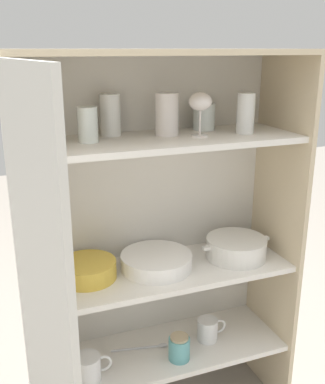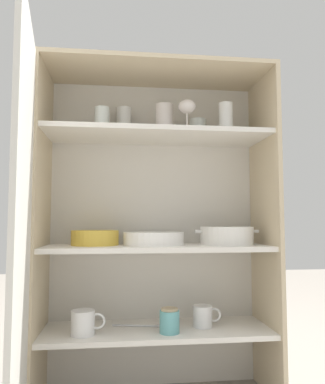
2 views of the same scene
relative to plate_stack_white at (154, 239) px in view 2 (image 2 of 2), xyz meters
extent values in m
cube|color=silver|center=(0.01, 0.15, 0.03)|extent=(0.95, 0.02, 1.35)
cube|color=#CCB793|center=(-0.45, -0.02, 0.03)|extent=(0.02, 0.34, 1.35)
cube|color=#CCB793|center=(0.48, -0.02, 0.03)|extent=(0.02, 0.34, 1.35)
cube|color=#CCB793|center=(0.01, -0.02, 0.71)|extent=(0.95, 0.34, 0.02)
cube|color=silver|center=(0.01, -0.02, -0.37)|extent=(0.92, 0.31, 0.02)
cube|color=silver|center=(0.01, -0.02, -0.04)|extent=(0.92, 0.31, 0.02)
cube|color=silver|center=(0.01, -0.02, 0.43)|extent=(0.92, 0.31, 0.02)
cube|color=silver|center=(-0.43, -0.42, 0.03)|extent=(0.08, 0.47, 1.35)
cylinder|color=white|center=(-0.22, 0.00, 0.50)|extent=(0.06, 0.06, 0.11)
cylinder|color=silver|center=(0.05, 0.03, 0.51)|extent=(0.08, 0.08, 0.14)
cylinder|color=white|center=(0.31, -0.04, 0.51)|extent=(0.06, 0.06, 0.13)
cylinder|color=white|center=(-0.13, 0.08, 0.51)|extent=(0.07, 0.07, 0.14)
cylinder|color=white|center=(0.21, 0.08, 0.49)|extent=(0.08, 0.08, 0.09)
cylinder|color=silver|center=(0.14, -0.04, 0.45)|extent=(0.06, 0.06, 0.01)
cylinder|color=silver|center=(0.14, -0.04, 0.49)|extent=(0.01, 0.01, 0.08)
ellipsoid|color=silver|center=(0.14, -0.04, 0.56)|extent=(0.07, 0.07, 0.06)
cylinder|color=white|center=(0.00, 0.00, -0.02)|extent=(0.25, 0.25, 0.01)
cylinder|color=white|center=(0.00, 0.00, -0.01)|extent=(0.25, 0.25, 0.01)
cylinder|color=white|center=(0.00, 0.00, 0.00)|extent=(0.25, 0.25, 0.01)
cylinder|color=white|center=(0.00, 0.00, 0.00)|extent=(0.25, 0.25, 0.01)
cylinder|color=white|center=(0.00, 0.00, 0.01)|extent=(0.25, 0.25, 0.01)
cylinder|color=white|center=(0.00, 0.00, 0.02)|extent=(0.25, 0.25, 0.01)
cylinder|color=gold|center=(-0.24, 0.02, 0.00)|extent=(0.20, 0.20, 0.06)
torus|color=gold|center=(-0.24, 0.02, 0.03)|extent=(0.19, 0.19, 0.01)
cylinder|color=silver|center=(0.31, -0.02, 0.01)|extent=(0.22, 0.22, 0.08)
cube|color=silver|center=(0.18, -0.02, 0.03)|extent=(0.03, 0.02, 0.01)
cube|color=silver|center=(0.43, -0.02, 0.03)|extent=(0.03, 0.02, 0.01)
cylinder|color=white|center=(0.20, -0.02, -0.32)|extent=(0.08, 0.08, 0.09)
torus|color=white|center=(0.25, -0.02, -0.31)|extent=(0.06, 0.01, 0.06)
cylinder|color=white|center=(-0.28, -0.08, -0.32)|extent=(0.09, 0.09, 0.09)
torus|color=white|center=(-0.22, -0.08, -0.31)|extent=(0.06, 0.01, 0.06)
cylinder|color=#5BA3A8|center=(0.05, -0.09, -0.32)|extent=(0.08, 0.08, 0.09)
cylinder|color=tan|center=(0.05, -0.09, -0.27)|extent=(0.07, 0.07, 0.01)
cylinder|color=silver|center=(-0.07, 0.02, -0.36)|extent=(0.19, 0.05, 0.01)
ellipsoid|color=silver|center=(0.02, 0.00, -0.36)|extent=(0.04, 0.03, 0.01)
camera|label=1|loc=(-0.49, -1.35, 0.72)|focal=42.00mm
camera|label=2|loc=(-0.15, -1.57, 0.07)|focal=35.00mm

